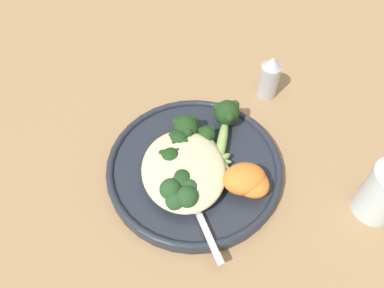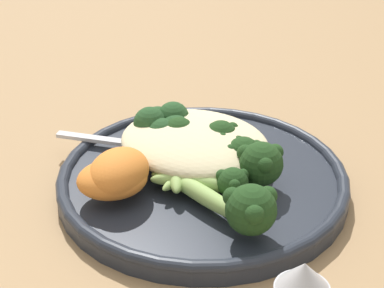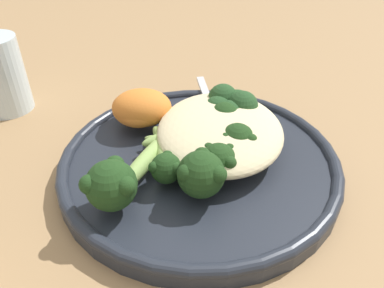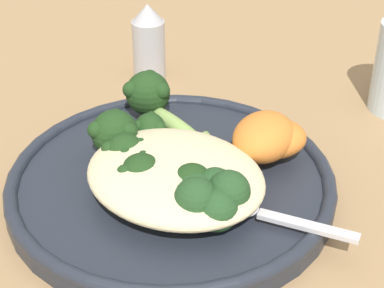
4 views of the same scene
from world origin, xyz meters
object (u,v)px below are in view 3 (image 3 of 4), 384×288
plate (199,161)px  broccoli_stalk_1 (165,157)px  quinoa_mound (220,130)px  broccoli_stalk_3 (207,157)px  broccoli_stalk_2 (193,167)px  broccoli_stalk_5 (210,124)px  sweet_potato_chunk_1 (142,107)px  spoon (212,109)px  broccoli_stalk_6 (188,127)px  kale_tuft (230,107)px  broccoli_stalk_4 (222,141)px  broccoli_stalk_0 (121,178)px  sweet_potato_chunk_0 (136,109)px

plate → broccoli_stalk_1: size_ratio=3.05×
quinoa_mound → broccoli_stalk_3: 0.05m
broccoli_stalk_2 → broccoli_stalk_5: (-0.07, 0.01, -0.00)m
sweet_potato_chunk_1 → spoon: (-0.03, 0.07, -0.02)m
broccoli_stalk_6 → kale_tuft: size_ratio=1.15×
broccoli_stalk_6 → spoon: 0.06m
broccoli_stalk_1 → spoon: 0.11m
broccoli_stalk_4 → broccoli_stalk_6: (-0.03, -0.03, -0.00)m
broccoli_stalk_1 → broccoli_stalk_4: (-0.02, 0.05, 0.00)m
broccoli_stalk_0 → broccoli_stalk_4: broccoli_stalk_0 is taller
broccoli_stalk_5 → broccoli_stalk_6: size_ratio=1.52×
quinoa_mound → kale_tuft: kale_tuft is taller
quinoa_mound → broccoli_stalk_3: bearing=-14.2°
broccoli_stalk_2 → broccoli_stalk_5: bearing=138.6°
kale_tuft → spoon: 0.03m
broccoli_stalk_2 → broccoli_stalk_0: bearing=-103.5°
broccoli_stalk_1 → broccoli_stalk_2: broccoli_stalk_2 is taller
broccoli_stalk_0 → broccoli_stalk_4: 0.11m
broccoli_stalk_0 → spoon: size_ratio=1.06×
quinoa_mound → broccoli_stalk_6: size_ratio=2.19×
broccoli_stalk_5 → broccoli_stalk_0: bearing=-153.7°
quinoa_mound → broccoli_stalk_1: (0.04, -0.05, -0.00)m
broccoli_stalk_5 → sweet_potato_chunk_1: (-0.02, -0.07, 0.00)m
plate → broccoli_stalk_3: (0.03, 0.01, 0.03)m
broccoli_stalk_4 → broccoli_stalk_6: broccoli_stalk_4 is taller
broccoli_stalk_6 → broccoli_stalk_4: bearing=-80.5°
spoon → quinoa_mound: bearing=176.6°
broccoli_stalk_1 → quinoa_mound: bearing=121.2°
broccoli_stalk_0 → spoon: broccoli_stalk_0 is taller
broccoli_stalk_3 → spoon: (-0.10, 0.00, -0.01)m
sweet_potato_chunk_0 → spoon: bearing=107.4°
broccoli_stalk_6 → plate: bearing=-106.6°
broccoli_stalk_2 → spoon: 0.12m
broccoli_stalk_3 → broccoli_stalk_6: (-0.05, -0.02, -0.00)m
broccoli_stalk_4 → broccoli_stalk_6: bearing=149.1°
broccoli_stalk_3 → sweet_potato_chunk_1: size_ratio=1.31×
spoon → plate: bearing=160.5°
sweet_potato_chunk_0 → sweet_potato_chunk_1: size_ratio=0.98×
broccoli_stalk_3 → spoon: 0.11m
broccoli_stalk_2 → quinoa_mound: bearing=127.9°
plate → broccoli_stalk_0: broccoli_stalk_0 is taller
quinoa_mound → sweet_potato_chunk_1: 0.09m
plate → broccoli_stalk_1: (0.02, -0.03, 0.02)m
broccoli_stalk_4 → broccoli_stalk_5: 0.03m
quinoa_mound → broccoli_stalk_5: bearing=-138.6°
plate → broccoli_stalk_3: bearing=18.2°
broccoli_stalk_6 → broccoli_stalk_5: bearing=-35.6°
broccoli_stalk_3 → broccoli_stalk_6: bearing=148.9°
sweet_potato_chunk_0 → plate: bearing=53.3°
quinoa_mound → sweet_potato_chunk_0: size_ratio=2.36×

